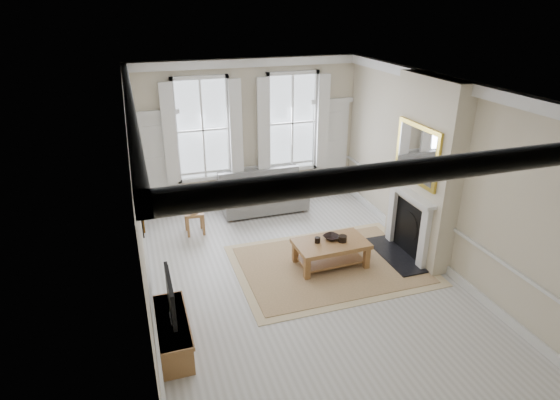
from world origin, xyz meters
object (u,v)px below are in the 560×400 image
object	(u,v)px
side_table	(194,216)
tv_stand	(173,333)
coffee_table	(331,246)
sofa	(263,194)

from	to	relation	value
side_table	tv_stand	size ratio (longest dim) A/B	0.38
tv_stand	side_table	bearing A→B (deg)	76.57
coffee_table	tv_stand	xyz separation A→B (m)	(-3.01, -1.34, -0.18)
coffee_table	side_table	bearing A→B (deg)	134.47
sofa	coffee_table	xyz separation A→B (m)	(0.49, -2.83, 0.05)
sofa	tv_stand	distance (m)	4.88
sofa	coffee_table	world-z (taller)	sofa
side_table	sofa	bearing A→B (deg)	23.26
tv_stand	coffee_table	bearing A→B (deg)	23.98
coffee_table	tv_stand	size ratio (longest dim) A/B	1.04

